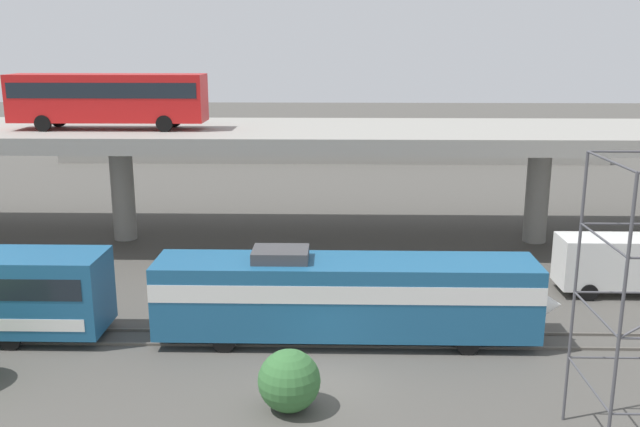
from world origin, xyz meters
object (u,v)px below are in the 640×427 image
(parked_car_0, at_px, (249,139))
(parked_car_2, at_px, (431,136))
(parked_car_6, at_px, (485,137))
(transit_bus_on_overpass, at_px, (108,96))
(train_locomotive, at_px, (365,293))
(parked_car_5, at_px, (205,138))
(service_truck_west, at_px, (620,263))
(parked_car_4, at_px, (396,139))
(parked_car_3, at_px, (550,140))
(parked_car_1, at_px, (351,137))

(parked_car_0, xyz_separation_m, parked_car_2, (21.16, 2.55, -0.00))
(parked_car_6, bearing_deg, transit_bus_on_overpass, -129.51)
(train_locomotive, height_order, transit_bus_on_overpass, transit_bus_on_overpass)
(parked_car_0, relative_size, parked_car_5, 0.99)
(service_truck_west, xyz_separation_m, parked_car_2, (-3.61, 46.94, 0.47))
(parked_car_2, distance_m, parked_car_4, 5.24)
(parked_car_3, xyz_separation_m, parked_car_6, (-6.82, 2.76, 0.00))
(parked_car_1, relative_size, parked_car_6, 1.00)
(service_truck_west, distance_m, parked_car_5, 54.00)
(parked_car_5, bearing_deg, transit_bus_on_overpass, -88.32)
(service_truck_west, relative_size, parked_car_1, 1.56)
(parked_car_3, bearing_deg, parked_car_1, -5.80)
(parked_car_1, height_order, parked_car_2, same)
(parked_car_4, bearing_deg, train_locomotive, -96.25)
(train_locomotive, relative_size, parked_car_4, 3.78)
(service_truck_west, xyz_separation_m, parked_car_5, (-30.00, 44.90, 0.47))
(parked_car_0, relative_size, parked_car_3, 1.14)
(parked_car_3, bearing_deg, train_locomotive, 65.38)
(parked_car_0, relative_size, parked_car_2, 1.15)
(parked_car_3, bearing_deg, service_truck_west, 77.79)
(train_locomotive, height_order, parked_car_4, train_locomotive)
(parked_car_4, bearing_deg, parked_car_2, 33.10)
(service_truck_west, xyz_separation_m, parked_car_4, (-8.00, 44.08, 0.47))
(transit_bus_on_overpass, height_order, parked_car_4, transit_bus_on_overpass)
(parked_car_4, height_order, parked_car_6, same)
(service_truck_west, relative_size, parked_car_6, 1.56)
(parked_car_2, xyz_separation_m, parked_car_6, (6.31, -0.16, 0.00))
(train_locomotive, xyz_separation_m, parked_car_6, (16.21, 53.01, -0.08))
(train_locomotive, height_order, parked_car_3, train_locomotive)
(parked_car_3, xyz_separation_m, parked_car_5, (-39.53, 0.88, 0.00))
(train_locomotive, relative_size, service_truck_west, 2.58)
(service_truck_west, xyz_separation_m, parked_car_6, (2.70, 46.78, 0.47))
(train_locomotive, relative_size, parked_car_2, 4.38)
(parked_car_2, bearing_deg, parked_car_1, 3.81)
(transit_bus_on_overpass, xyz_separation_m, service_truck_west, (28.94, -8.41, -7.93))
(service_truck_west, relative_size, parked_car_5, 1.47)
(parked_car_1, height_order, parked_car_3, same)
(service_truck_west, height_order, parked_car_4, service_truck_west)
(parked_car_1, bearing_deg, transit_bus_on_overpass, 67.24)
(service_truck_west, bearing_deg, parked_car_4, 100.28)
(transit_bus_on_overpass, distance_m, parked_car_1, 41.77)
(parked_car_1, relative_size, parked_car_2, 1.09)
(parked_car_1, bearing_deg, parked_car_0, 9.31)
(service_truck_west, distance_m, parked_car_2, 47.08)
(train_locomotive, relative_size, transit_bus_on_overpass, 1.46)
(parked_car_1, xyz_separation_m, parked_car_3, (22.55, -2.29, -0.00))
(parked_car_1, distance_m, parked_car_5, 17.03)
(service_truck_west, height_order, parked_car_1, service_truck_west)
(transit_bus_on_overpass, bearing_deg, service_truck_west, 163.79)
(parked_car_1, height_order, parked_car_6, same)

